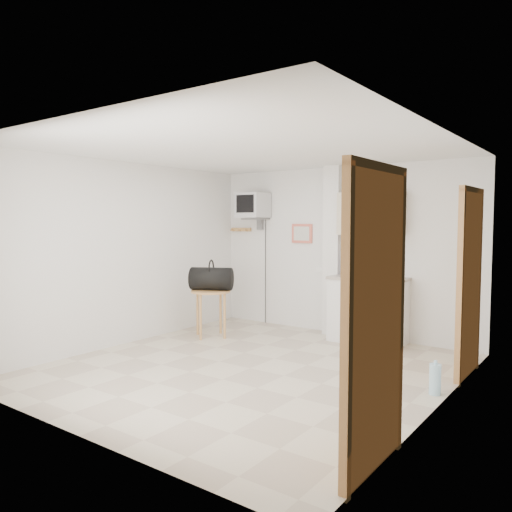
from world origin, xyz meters
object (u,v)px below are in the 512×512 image
Objects in this scene: round_table at (211,297)px; water_bottle at (435,379)px; duffel_bag at (211,278)px; crt_television at (253,206)px.

round_table is 2.03× the size of water_bottle.
round_table is 3.46m from water_bottle.
water_bottle is (3.40, -0.58, -0.70)m from duffel_bag.
duffel_bag is at bearing 105.42° from round_table.
crt_television is 1.74m from round_table.
duffel_bag is at bearing 170.39° from water_bottle.
round_table is at bearing -99.46° from duffel_bag.
round_table is 1.00× the size of duffel_bag.
crt_television reaches higher than duffel_bag.
round_table is (0.04, -1.09, -1.35)m from crt_television.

